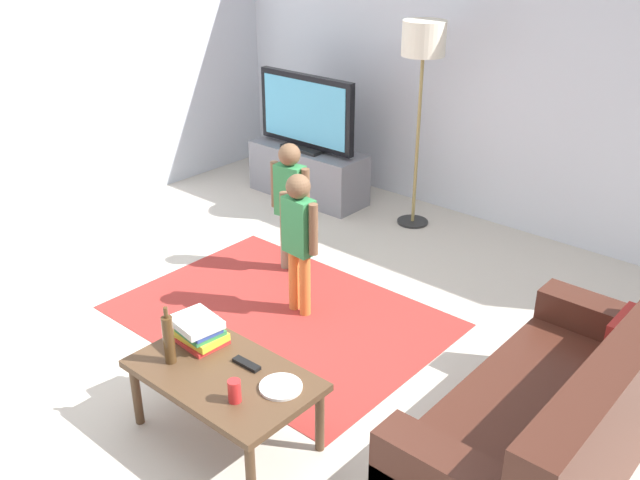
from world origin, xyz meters
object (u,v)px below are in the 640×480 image
Objects in this scene: couch at (558,431)px; child_center at (299,232)px; tv_remote at (247,364)px; plate at (281,387)px; coffee_table at (224,380)px; bottle at (169,339)px; tv_stand at (308,173)px; child_near_tv at (290,196)px; tv at (306,113)px; floor_lamp at (423,50)px; book_stack at (199,331)px; soda_can at (234,391)px.

child_center reaches higher than couch.
tv_remote is 0.77× the size of plate.
couch is at bearing 30.77° from coffee_table.
bottle is at bearing -145.46° from tv_remote.
tv_stand is at bearing 149.86° from couch.
bottle reaches higher than coffee_table.
child_near_tv is at bearing 138.39° from child_center.
couch is at bearing 34.01° from plate.
tv is at bearing 124.78° from coffee_table.
floor_lamp is at bearing 100.10° from bottle.
book_stack is (-1.77, -0.77, 0.21)m from couch.
tv is 0.61× the size of couch.
book_stack is (0.54, -2.92, -1.05)m from floor_lamp.
floor_lamp reaches higher than coffee_table.
tv reaches higher than plate.
soda_can is (0.80, -1.34, -0.14)m from child_center.
couch is 3.39m from floor_lamp.
tv_stand is 4.12× the size of book_stack.
tv is at bearing 127.38° from child_near_tv.
plate is at bearing -68.35° from floor_lamp.
coffee_table is 0.14m from tv_remote.
child_near_tv reaches higher than child_center.
book_stack is (0.28, -1.12, -0.12)m from child_center.
tv_remote is at bearing -53.99° from child_near_tv.
child_near_tv reaches higher than coffee_table.
tv is 1.10× the size of coffee_table.
floor_lamp is at bearing 108.63° from soda_can.
bottle reaches higher than tv_remote.
child_center reaches higher than tv_remote.
tv_stand is 3.57× the size of bottle.
child_center is 4.70× the size of plate.
book_stack is 0.87× the size of bottle.
book_stack is at bearing -58.81° from tv_stand.
coffee_table is at bearing -162.66° from plate.
floor_lamp is 1.72× the size of child_center.
book_stack is 1.71× the size of tv_remote.
tv_stand is 0.67× the size of couch.
couch is 2.66m from child_near_tv.
child_center reaches higher than coffee_table.
child_center is 1.03× the size of coffee_table.
floor_lamp reaches higher than tv_remote.
tv_stand reaches higher than plate.
tv_stand is 3.25m from book_stack.
child_near_tv is (0.92, -1.23, 0.38)m from tv_stand.
plate is (0.62, 0.00, -0.07)m from book_stack.
coffee_table is 0.36m from bottle.
plate is (1.16, -2.92, -1.12)m from floor_lamp.
couch is 2.10m from child_center.
child_near_tv is 4.73× the size of plate.
coffee_table is at bearing 23.20° from bottle.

